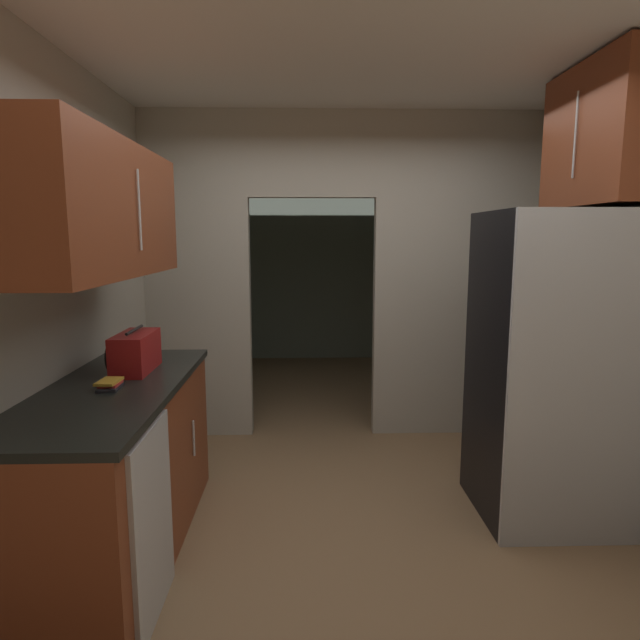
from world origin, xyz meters
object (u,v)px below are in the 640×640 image
at_px(refrigerator, 555,367).
at_px(boombox, 135,352).
at_px(dishwasher, 153,524).
at_px(book_stack, 110,384).

bearing_deg(refrigerator, boombox, -178.46).
xyz_separation_m(dishwasher, boombox, (-0.29, 0.80, 0.61)).
bearing_deg(book_stack, dishwasher, -54.60).
bearing_deg(boombox, refrigerator, 1.54).
xyz_separation_m(refrigerator, dishwasher, (-2.18, -0.87, -0.48)).
relative_size(refrigerator, book_stack, 10.57).
relative_size(refrigerator, dishwasher, 2.11).
height_order(refrigerator, boombox, refrigerator).
distance_m(boombox, book_stack, 0.37).
bearing_deg(boombox, book_stack, -93.26).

